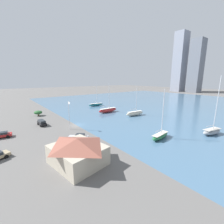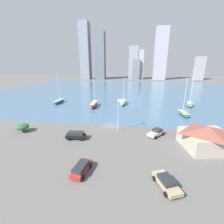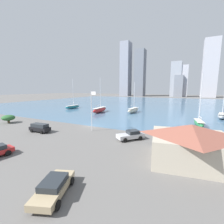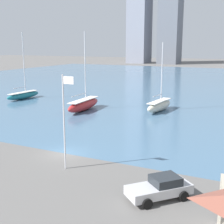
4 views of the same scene
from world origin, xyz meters
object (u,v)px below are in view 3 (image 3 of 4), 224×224
parked_sedan_tan (54,187)px  boat_shed (190,143)px  sailboat_teal (73,107)px  parked_suv_black (40,128)px  sailboat_gray (222,116)px  sailboat_cream (133,110)px  flag_pole (92,109)px  sailboat_green (199,123)px  sailboat_red (100,110)px  parked_pickup_silver (131,135)px

parked_sedan_tan → boat_shed: bearing=27.7°
sailboat_teal → parked_suv_black: bearing=-55.6°
sailboat_gray → sailboat_cream: sailboat_gray is taller
flag_pole → parked_sedan_tan: bearing=-65.3°
sailboat_green → parked_sedan_tan: sailboat_green is taller
sailboat_red → sailboat_teal: size_ratio=0.98×
sailboat_red → sailboat_teal: sailboat_teal is taller
flag_pole → parked_pickup_silver: flag_pole is taller
sailboat_red → sailboat_teal: 18.87m
parked_suv_black → sailboat_cream: bearing=161.6°
parked_sedan_tan → parked_pickup_silver: bearing=65.0°
sailboat_gray → sailboat_cream: 29.59m
flag_pole → sailboat_cream: bearing=90.2°
parked_sedan_tan → flag_pole: bearing=93.6°
sailboat_green → sailboat_gray: sailboat_gray is taller
sailboat_gray → parked_pickup_silver: bearing=-109.1°
sailboat_gray → sailboat_green: bearing=-104.8°
sailboat_green → sailboat_gray: bearing=56.3°
sailboat_green → parked_suv_black: size_ratio=2.73×
sailboat_teal → sailboat_cream: (30.85, 0.78, 0.13)m
sailboat_gray → flag_pole: bearing=-121.9°
sailboat_cream → flag_pole: bearing=-83.9°
boat_shed → parked_suv_black: 29.59m
boat_shed → sailboat_green: size_ratio=0.80×
sailboat_cream → parked_sedan_tan: 49.57m
sailboat_gray → sailboat_cream: (-29.58, -0.78, 0.00)m
parked_suv_black → parked_sedan_tan: 22.69m
sailboat_red → parked_sedan_tan: size_ratio=2.57×
parked_sedan_tan → sailboat_teal: bearing=108.6°
sailboat_green → sailboat_gray: size_ratio=0.80×
boat_shed → sailboat_cream: bearing=109.2°
flag_pole → sailboat_gray: (29.46, 30.47, -3.97)m
flag_pole → sailboat_red: (-12.68, 24.28, -3.92)m
flag_pole → sailboat_red: sailboat_red is taller
parked_suv_black → parked_pickup_silver: bearing=98.9°
sailboat_green → parked_suv_black: bearing=-152.0°
sailboat_green → sailboat_cream: (-22.29, 13.55, 0.16)m
sailboat_green → sailboat_cream: 26.09m
sailboat_cream → parked_sedan_tan: sailboat_cream is taller
boat_shed → sailboat_teal: bearing=135.5°
boat_shed → parked_pickup_silver: boat_shed is taller
boat_shed → sailboat_cream: 41.35m
sailboat_red → parked_pickup_silver: bearing=-51.5°
parked_pickup_silver → sailboat_cream: bearing=149.7°
flag_pole → boat_shed: bearing=-18.3°
sailboat_gray → sailboat_teal: bearing=-166.4°
sailboat_gray → parked_sedan_tan: bearing=-100.5°
flag_pole → sailboat_teal: sailboat_teal is taller
boat_shed → sailboat_gray: sailboat_gray is taller
flag_pole → sailboat_gray: bearing=46.0°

